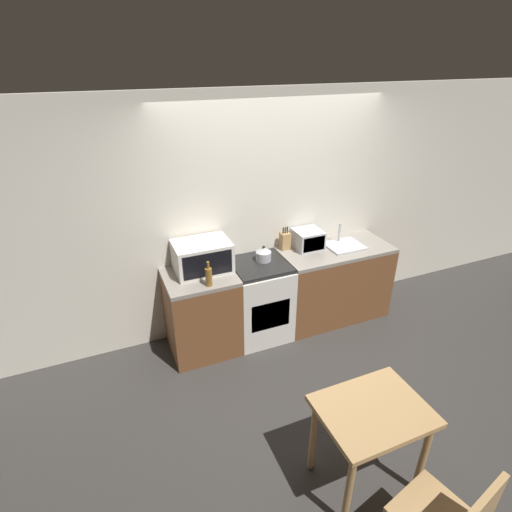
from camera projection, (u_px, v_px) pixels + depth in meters
name	position (u px, v px, depth m)	size (l,w,h in m)	color
ground_plane	(307.00, 358.00, 4.22)	(16.00, 16.00, 0.00)	#33302D
wall_back	(272.00, 213.00, 4.40)	(10.00, 0.06, 2.60)	silver
counter_left_run	(202.00, 313.00, 4.18)	(0.70, 0.62, 0.90)	brown
counter_right_run	(332.00, 282.00, 4.73)	(1.29, 0.62, 0.90)	brown
stove_range	(259.00, 299.00, 4.40)	(0.60, 0.62, 0.90)	silver
kettle	(264.00, 254.00, 4.23)	(0.16, 0.16, 0.17)	#B7B7BC
microwave	(202.00, 257.00, 4.00)	(0.56, 0.40, 0.31)	silver
bottle	(209.00, 276.00, 3.76)	(0.06, 0.06, 0.25)	olive
knife_block	(285.00, 241.00, 4.47)	(0.10, 0.10, 0.26)	tan
toaster_oven	(308.00, 239.00, 4.49)	(0.30, 0.30, 0.21)	silver
sink_basin	(344.00, 245.00, 4.56)	(0.41, 0.35, 0.24)	silver
dining_table	(371.00, 422.00, 2.76)	(0.74, 0.57, 0.73)	tan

